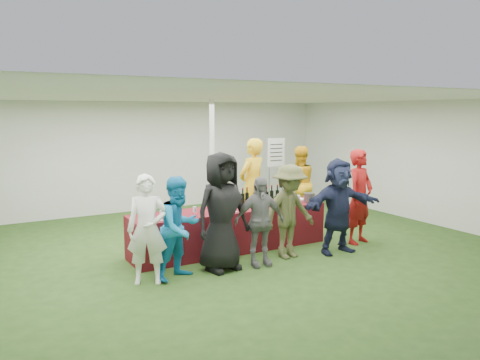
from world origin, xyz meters
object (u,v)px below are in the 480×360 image
serving_table (230,229)px  customer_2 (222,212)px  wine_list_sign (276,158)px  customer_4 (289,212)px  customer_3 (259,221)px  staff_back (299,183)px  dump_bucket (309,198)px  customer_5 (338,206)px  customer_0 (147,229)px  customer_6 (360,197)px  staff_pourer (252,186)px  customer_1 (180,228)px

serving_table → customer_2: size_ratio=1.95×
wine_list_sign → customer_4: 3.96m
customer_3 → customer_4: 0.67m
serving_table → staff_back: (2.48, 1.30, 0.47)m
dump_bucket → customer_3: bearing=-154.4°
dump_bucket → customer_5: bearing=-92.3°
customer_5 → wine_list_sign: bearing=75.6°
customer_0 → customer_5: 3.36m
customer_3 → customer_6: customer_6 is taller
wine_list_sign → customer_3: size_ratio=1.24×
wine_list_sign → staff_pourer: size_ratio=0.94×
customer_6 → dump_bucket: bearing=125.2°
serving_table → customer_3: bearing=-90.1°
customer_1 → customer_5: (2.88, -0.18, 0.07)m
dump_bucket → wine_list_sign: wine_list_sign is taller
serving_table → customer_1: bearing=-146.2°
serving_table → customer_4: size_ratio=2.27×
customer_6 → customer_2: bearing=164.5°
staff_back → customer_6: 2.10m
customer_4 → customer_1: bearing=174.1°
serving_table → customer_2: 1.19m
customer_6 → staff_pourer: bearing=110.9°
staff_back → customer_0: (-4.28, -2.15, -0.05)m
serving_table → customer_3: 1.04m
wine_list_sign → customer_2: size_ratio=0.97×
staff_pourer → customer_5: bearing=84.1°
staff_pourer → customer_6: size_ratio=1.09×
customer_1 → serving_table: bearing=12.4°
dump_bucket → staff_pourer: bearing=117.3°
serving_table → customer_0: customer_0 is taller
customer_2 → customer_5: bearing=-13.9°
customer_2 → serving_table: bearing=46.0°
customer_5 → customer_0: bearing=179.0°
dump_bucket → customer_0: size_ratio=0.14×
dump_bucket → customer_3: 1.77m
wine_list_sign → staff_pourer: (-1.65, -1.59, -0.35)m
customer_4 → customer_5: (0.90, -0.19, 0.04)m
customer_0 → customer_5: (3.35, -0.22, 0.04)m
wine_list_sign → staff_back: 1.30m
staff_back → customer_5: (-0.92, -2.37, -0.01)m
customer_1 → customer_3: customer_1 is taller
staff_back → customer_0: bearing=33.5°
dump_bucket → customer_0: (-3.39, -0.63, -0.05)m
staff_pourer → customer_4: bearing=57.6°
dump_bucket → customer_4: bearing=-144.9°
serving_table → dump_bucket: size_ratio=16.35×
wine_list_sign → customer_5: 3.77m
wine_list_sign → customer_4: wine_list_sign is taller
staff_back → customer_6: size_ratio=0.95×
serving_table → staff_back: size_ratio=2.14×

